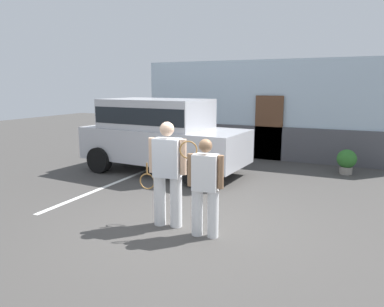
% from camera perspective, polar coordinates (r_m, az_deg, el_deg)
% --- Properties ---
extents(ground_plane, '(40.00, 40.00, 0.00)m').
position_cam_1_polar(ground_plane, '(6.38, -1.13, -11.46)').
color(ground_plane, '#423F3D').
extents(parking_stripe_0, '(0.12, 4.40, 0.01)m').
position_cam_1_polar(parking_stripe_0, '(9.02, -13.30, -5.03)').
color(parking_stripe_0, silver).
rests_on(parking_stripe_0, ground_plane).
extents(house_frontage, '(8.87, 0.40, 3.24)m').
position_cam_1_polar(house_frontage, '(12.12, 12.35, 6.31)').
color(house_frontage, silver).
rests_on(house_frontage, ground_plane).
extents(parked_suv, '(4.73, 2.44, 2.05)m').
position_cam_1_polar(parked_suv, '(10.06, -5.02, 3.49)').
color(parked_suv, '#B7B7BC').
rests_on(parked_suv, ground_plane).
extents(tennis_player_man, '(0.93, 0.34, 1.82)m').
position_cam_1_polar(tennis_player_man, '(6.13, -3.96, -3.14)').
color(tennis_player_man, white).
rests_on(tennis_player_man, ground_plane).
extents(tennis_player_woman, '(0.74, 0.29, 1.60)m').
position_cam_1_polar(tennis_player_woman, '(5.71, 2.08, -5.23)').
color(tennis_player_woman, white).
rests_on(tennis_player_woman, ground_plane).
extents(potted_plant_by_porch, '(0.52, 0.52, 0.69)m').
position_cam_1_polar(potted_plant_by_porch, '(10.74, 23.43, -1.03)').
color(potted_plant_by_porch, gray).
rests_on(potted_plant_by_porch, ground_plane).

